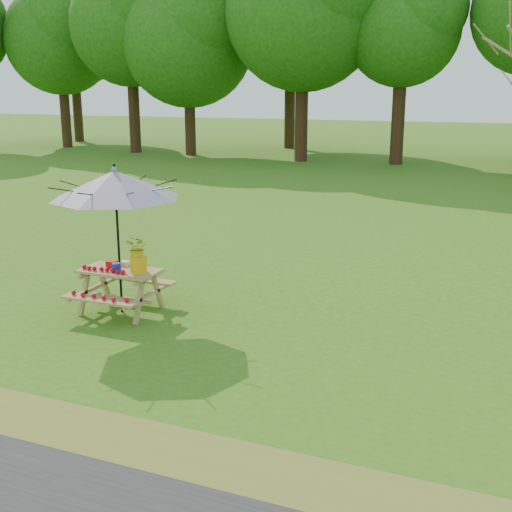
% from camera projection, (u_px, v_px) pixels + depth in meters
% --- Properties ---
extents(ground, '(120.00, 120.00, 0.00)m').
position_uv_depth(ground, '(118.00, 325.00, 9.22)').
color(ground, '#3C6914').
rests_on(ground, ground).
extents(picnic_table, '(1.20, 1.32, 0.67)m').
position_uv_depth(picnic_table, '(121.00, 291.00, 9.68)').
color(picnic_table, '#A5834A').
rests_on(picnic_table, ground).
extents(patio_umbrella, '(2.02, 2.02, 2.25)m').
position_uv_depth(patio_umbrella, '(115.00, 185.00, 9.28)').
color(patio_umbrella, black).
rests_on(patio_umbrella, ground).
extents(produce_bins, '(0.34, 0.46, 0.13)m').
position_uv_depth(produce_bins, '(117.00, 265.00, 9.63)').
color(produce_bins, red).
rests_on(produce_bins, picnic_table).
extents(tomatoes_row, '(0.77, 0.13, 0.07)m').
position_uv_depth(tomatoes_row, '(104.00, 269.00, 9.49)').
color(tomatoes_row, red).
rests_on(tomatoes_row, picnic_table).
extents(flower_bucket, '(0.38, 0.34, 0.55)m').
position_uv_depth(flower_bucket, '(138.00, 253.00, 9.39)').
color(flower_bucket, yellow).
rests_on(flower_bucket, picnic_table).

